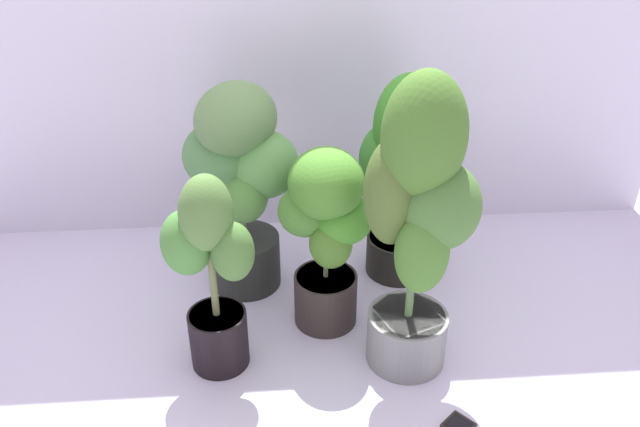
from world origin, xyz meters
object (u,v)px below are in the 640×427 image
(potted_plant_back_right, at_px, (404,170))
(potted_plant_center, at_px, (326,228))
(hygrometer_box, at_px, (458,427))
(potted_plant_front_left, at_px, (210,270))
(potted_plant_back_left, at_px, (240,173))
(potted_plant_front_right, at_px, (418,217))

(potted_plant_back_right, xyz_separation_m, potted_plant_center, (-0.32, -0.30, -0.06))
(hygrometer_box, bearing_deg, potted_plant_front_left, -67.21)
(potted_plant_back_left, bearing_deg, hygrometer_box, -50.85)
(potted_plant_back_left, relative_size, hygrometer_box, 7.38)
(potted_plant_front_left, bearing_deg, potted_plant_center, 26.56)
(potted_plant_front_left, bearing_deg, hygrometer_box, -25.72)
(potted_plant_back_right, bearing_deg, hygrometer_box, -87.67)
(potted_plant_back_right, relative_size, potted_plant_center, 1.22)
(potted_plant_center, height_order, hygrometer_box, potted_plant_center)
(potted_plant_back_right, distance_m, potted_plant_back_left, 0.62)
(potted_plant_front_left, height_order, hygrometer_box, potted_plant_front_left)
(potted_plant_center, distance_m, potted_plant_front_right, 0.38)
(potted_plant_front_left, bearing_deg, potted_plant_back_right, 34.82)
(potted_plant_back_right, distance_m, hygrometer_box, 0.96)
(potted_plant_front_left, height_order, potted_plant_front_right, potted_plant_front_right)
(potted_plant_back_left, bearing_deg, potted_plant_front_right, -41.19)
(hygrometer_box, bearing_deg, potted_plant_back_left, -92.34)
(potted_plant_back_right, bearing_deg, potted_plant_back_left, -176.03)
(potted_plant_front_right, xyz_separation_m, hygrometer_box, (0.10, -0.32, -0.55))
(potted_plant_center, height_order, potted_plant_front_right, potted_plant_front_right)
(potted_plant_front_left, distance_m, potted_plant_front_right, 0.66)
(potted_plant_back_right, distance_m, potted_plant_front_right, 0.54)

